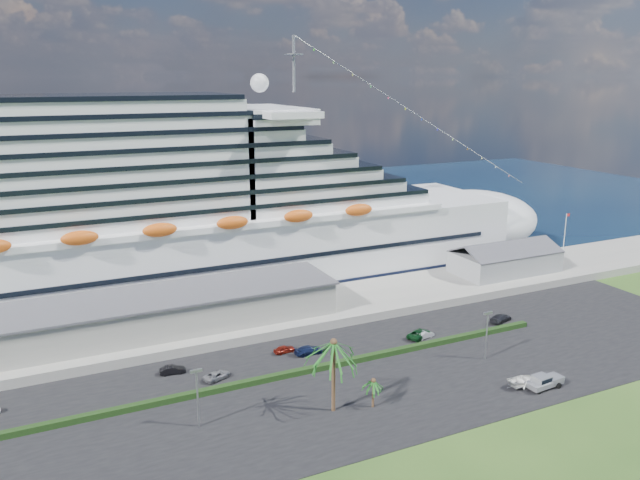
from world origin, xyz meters
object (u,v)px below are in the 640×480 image
cruise_ship (157,218)px  parked_car_3 (309,350)px  pickup_truck (544,381)px  boat_trailer (524,380)px

cruise_ship → parked_car_3: 47.51m
pickup_truck → boat_trailer: pickup_truck is taller
parked_car_3 → pickup_truck: size_ratio=0.79×
parked_car_3 → pickup_truck: pickup_truck is taller
parked_car_3 → cruise_ship: bearing=20.8°
cruise_ship → pickup_truck: 81.64m
parked_car_3 → boat_trailer: (24.51, -24.24, 0.38)m
pickup_truck → boat_trailer: (-2.48, 1.62, -0.08)m
cruise_ship → pickup_truck: (42.95, -67.70, -15.40)m
cruise_ship → parked_car_3: bearing=-69.1°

